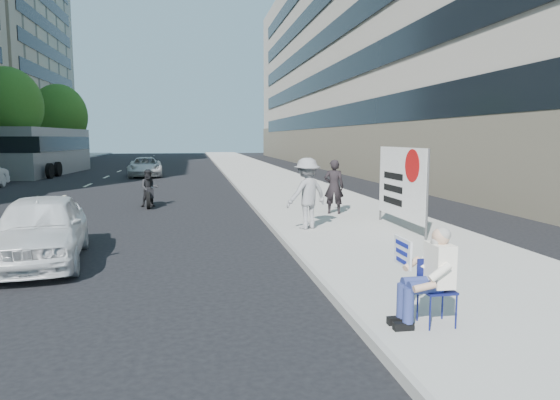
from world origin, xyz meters
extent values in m
plane|color=black|center=(0.00, 0.00, 0.00)|extent=(160.00, 160.00, 0.00)
cube|color=#A7A59D|center=(4.00, 20.00, 0.07)|extent=(5.00, 120.00, 0.15)
cube|color=#A59D8E|center=(17.00, 32.00, 10.00)|extent=(14.00, 70.00, 20.00)
cylinder|color=#382616|center=(-13.70, 30.00, 1.49)|extent=(0.30, 0.30, 2.97)
ellipsoid|color=#1D4612|center=(-13.70, 30.00, 4.89)|extent=(4.80, 4.80, 5.52)
cylinder|color=#382616|center=(-13.70, 44.00, 1.31)|extent=(0.30, 0.30, 2.62)
ellipsoid|color=#1D4612|center=(-13.70, 44.00, 4.79)|extent=(5.40, 5.40, 6.21)
cylinder|color=navy|center=(2.22, -3.23, 0.38)|extent=(0.02, 0.02, 0.45)
cylinder|color=navy|center=(2.58, -3.23, 0.38)|extent=(0.02, 0.02, 0.45)
cylinder|color=navy|center=(2.22, -2.87, 0.38)|extent=(0.02, 0.02, 0.45)
cylinder|color=navy|center=(2.58, -2.87, 0.38)|extent=(0.02, 0.02, 0.45)
cube|color=navy|center=(2.40, -3.05, 0.61)|extent=(0.40, 0.40, 0.03)
cube|color=navy|center=(2.40, -2.86, 0.80)|extent=(0.40, 0.02, 0.40)
cylinder|color=navy|center=(2.18, -3.15, 0.70)|extent=(0.44, 0.17, 0.17)
cylinder|color=navy|center=(1.96, -3.15, 0.47)|extent=(0.14, 0.14, 0.46)
cube|color=black|center=(1.90, -3.15, 0.20)|extent=(0.26, 0.11, 0.10)
cylinder|color=navy|center=(2.18, -2.95, 0.70)|extent=(0.44, 0.17, 0.17)
cylinder|color=navy|center=(1.96, -2.95, 0.47)|extent=(0.14, 0.14, 0.46)
cube|color=black|center=(1.90, -2.95, 0.20)|extent=(0.26, 0.11, 0.10)
cube|color=white|center=(2.42, -3.05, 0.96)|extent=(0.26, 0.42, 0.56)
sphere|color=tan|center=(2.42, -3.05, 1.33)|extent=(0.23, 0.23, 0.23)
ellipsoid|color=gray|center=(2.44, -3.05, 1.36)|extent=(0.22, 0.24, 0.19)
ellipsoid|color=gray|center=(2.34, -3.05, 1.26)|extent=(0.10, 0.14, 0.13)
cylinder|color=white|center=(2.30, -3.29, 0.93)|extent=(0.30, 0.10, 0.25)
cylinder|color=tan|center=(2.10, -3.29, 0.75)|extent=(0.29, 0.09, 0.14)
cylinder|color=white|center=(2.35, -2.79, 0.98)|extent=(0.26, 0.20, 0.32)
cylinder|color=tan|center=(2.22, -2.65, 0.88)|extent=(0.30, 0.21, 0.18)
cube|color=white|center=(2.15, -2.50, 1.01)|extent=(0.03, 0.55, 0.40)
imported|color=gray|center=(2.30, 4.13, 1.11)|extent=(1.43, 1.17, 1.92)
imported|color=black|center=(3.77, 6.63, 1.03)|extent=(0.74, 0.60, 1.76)
cylinder|color=#4C4C4C|center=(4.80, 2.15, 1.25)|extent=(0.06, 0.06, 2.20)
cylinder|color=#4C4C4C|center=(4.80, 5.15, 1.25)|extent=(0.06, 0.06, 2.20)
cube|color=silver|center=(4.78, 3.65, 1.40)|extent=(0.04, 3.00, 1.90)
cylinder|color=#A50C0C|center=(4.75, 2.95, 1.90)|extent=(0.01, 0.84, 0.84)
cube|color=black|center=(4.75, 4.15, 1.55)|extent=(0.01, 1.30, 0.18)
cube|color=black|center=(4.75, 4.15, 1.20)|extent=(0.01, 1.30, 0.18)
cube|color=black|center=(4.75, 4.15, 0.85)|extent=(0.01, 1.30, 0.18)
imported|color=white|center=(-3.88, 2.00, 0.72)|extent=(2.22, 4.39, 1.43)
imported|color=silver|center=(-3.93, 25.97, 0.66)|extent=(2.51, 4.86, 1.31)
cylinder|color=black|center=(-2.37, 9.82, 0.32)|extent=(0.19, 0.65, 0.64)
cylinder|color=black|center=(-2.37, 11.22, 0.32)|extent=(0.19, 0.65, 0.64)
cube|color=black|center=(-2.37, 10.52, 0.55)|extent=(0.39, 1.22, 0.35)
imported|color=black|center=(-2.37, 10.42, 0.71)|extent=(0.75, 0.62, 1.42)
cube|color=slate|center=(-11.07, 29.68, 1.65)|extent=(3.47, 12.16, 3.30)
cube|color=black|center=(-12.34, 29.68, 2.20)|extent=(1.00, 11.47, 1.00)
cube|color=black|center=(-9.80, 29.68, 2.20)|extent=(1.00, 11.47, 1.00)
cube|color=black|center=(-11.07, 23.66, 2.20)|extent=(2.40, 0.26, 1.00)
cylinder|color=black|center=(-12.32, 25.18, 0.50)|extent=(0.33, 1.02, 1.00)
cylinder|color=black|center=(-9.82, 25.18, 0.50)|extent=(0.33, 1.02, 1.00)
cylinder|color=black|center=(-12.32, 27.18, 0.50)|extent=(0.33, 1.02, 1.00)
cylinder|color=black|center=(-9.82, 27.18, 0.50)|extent=(0.33, 1.02, 1.00)
cylinder|color=black|center=(-12.32, 33.18, 0.50)|extent=(0.33, 1.02, 1.00)
cylinder|color=black|center=(-9.82, 33.18, 0.50)|extent=(0.33, 1.02, 1.00)
cylinder|color=black|center=(-12.32, 34.68, 0.50)|extent=(0.33, 1.02, 1.00)
cylinder|color=black|center=(-9.82, 34.68, 0.50)|extent=(0.33, 1.02, 1.00)
camera|label=1|loc=(-0.71, -8.93, 2.59)|focal=32.00mm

